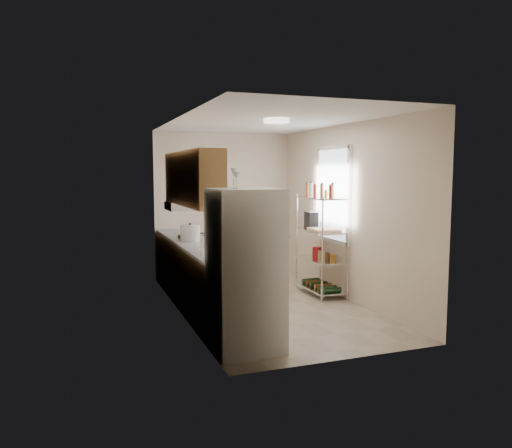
{
  "coord_description": "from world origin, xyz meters",
  "views": [
    {
      "loc": [
        -2.55,
        -6.49,
        1.9
      ],
      "look_at": [
        -0.09,
        0.25,
        1.15
      ],
      "focal_mm": 35.0,
      "sensor_mm": 36.0,
      "label": 1
    }
  ],
  "objects_px": {
    "refrigerator": "(245,270)",
    "espresso_machine": "(311,219)",
    "rice_cooker": "(190,233)",
    "frying_pan_large": "(187,236)",
    "cutting_board": "(324,230)"
  },
  "relations": [
    {
      "from": "rice_cooker",
      "to": "frying_pan_large",
      "type": "distance_m",
      "value": 0.38
    },
    {
      "from": "refrigerator",
      "to": "espresso_machine",
      "type": "relative_size",
      "value": 6.35
    },
    {
      "from": "refrigerator",
      "to": "rice_cooker",
      "type": "bearing_deg",
      "value": 93.17
    },
    {
      "from": "frying_pan_large",
      "to": "espresso_machine",
      "type": "relative_size",
      "value": 0.98
    },
    {
      "from": "cutting_board",
      "to": "espresso_machine",
      "type": "height_order",
      "value": "espresso_machine"
    },
    {
      "from": "refrigerator",
      "to": "frying_pan_large",
      "type": "distance_m",
      "value": 2.5
    },
    {
      "from": "frying_pan_large",
      "to": "rice_cooker",
      "type": "bearing_deg",
      "value": -85.38
    },
    {
      "from": "refrigerator",
      "to": "cutting_board",
      "type": "distance_m",
      "value": 2.56
    },
    {
      "from": "refrigerator",
      "to": "rice_cooker",
      "type": "height_order",
      "value": "refrigerator"
    },
    {
      "from": "cutting_board",
      "to": "espresso_machine",
      "type": "xyz_separation_m",
      "value": [
        -0.01,
        0.41,
        0.12
      ]
    },
    {
      "from": "refrigerator",
      "to": "cutting_board",
      "type": "bearing_deg",
      "value": 43.39
    },
    {
      "from": "rice_cooker",
      "to": "frying_pan_large",
      "type": "xyz_separation_m",
      "value": [
        0.03,
        0.37,
        -0.09
      ]
    },
    {
      "from": "rice_cooker",
      "to": "espresso_machine",
      "type": "relative_size",
      "value": 1.06
    },
    {
      "from": "rice_cooker",
      "to": "refrigerator",
      "type": "bearing_deg",
      "value": -86.83
    },
    {
      "from": "frying_pan_large",
      "to": "espresso_machine",
      "type": "xyz_separation_m",
      "value": [
        1.93,
        -0.33,
        0.22
      ]
    }
  ]
}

